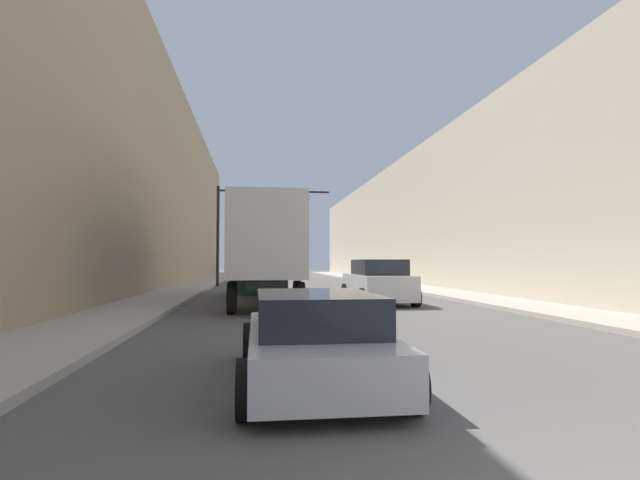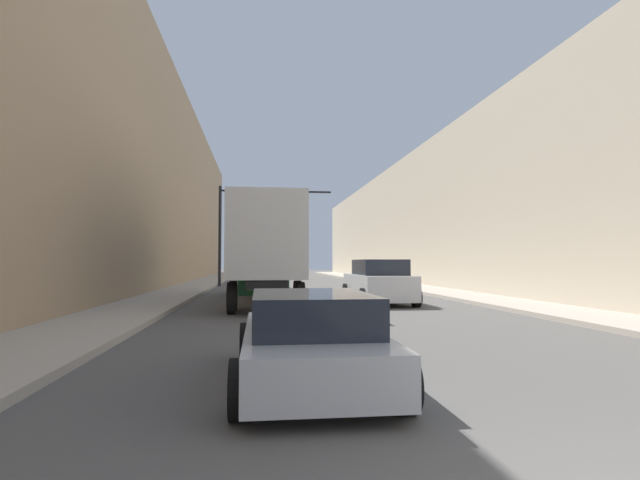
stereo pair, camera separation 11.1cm
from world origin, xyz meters
name	(u,v)px [view 2 (the right image)]	position (x,y,z in m)	size (l,w,h in m)	color
sidewalk_right	(402,285)	(6.72, 30.00, 0.07)	(2.56, 80.00, 0.15)	#B2A899
sidewalk_left	(194,287)	(-6.72, 30.00, 0.07)	(2.56, 80.00, 0.15)	#B2A899
building_right	(463,216)	(11.00, 30.00, 4.71)	(6.00, 80.00, 9.42)	beige
building_left	(125,176)	(-11.00, 30.00, 6.99)	(6.00, 80.00, 13.98)	tan
semi_truck	(265,249)	(-2.42, 18.74, 2.18)	(2.48, 12.24, 3.85)	silver
sedan_car	(310,339)	(-1.96, 4.68, 0.60)	(1.99, 4.37, 1.23)	#B7B7BC
suv_car	(378,282)	(2.06, 17.28, 0.82)	(2.18, 4.97, 1.73)	silver
traffic_signal_gantry	(247,216)	(-3.47, 31.98, 4.73)	(7.66, 0.35, 6.77)	black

